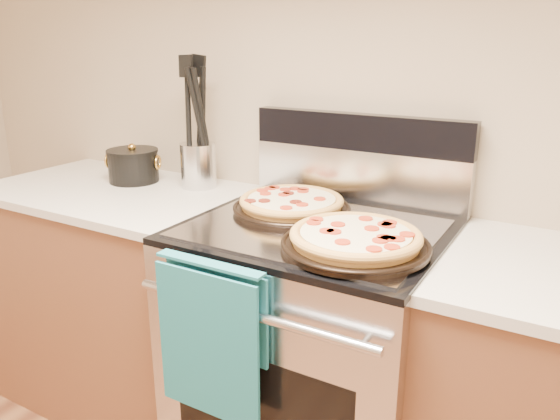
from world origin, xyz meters
The scene contains 14 objects.
wall_back centered at (0.00, 2.00, 1.35)m, with size 4.00×4.00×0.00m, color tan.
range_body centered at (0.00, 1.65, 0.45)m, with size 0.76×0.68×0.90m, color #B7B7BC.
cooktop centered at (0.00, 1.65, 0.91)m, with size 0.76×0.68×0.02m, color black.
backsplash_lower centered at (0.00, 1.96, 1.01)m, with size 0.76×0.06×0.18m, color silver.
backsplash_upper centered at (0.00, 1.96, 1.16)m, with size 0.76×0.06×0.12m, color black.
oven_handle centered at (0.00, 1.27, 0.80)m, with size 0.03×0.03×0.70m, color silver.
dish_towel centered at (-0.12, 1.27, 0.70)m, with size 0.32×0.05×0.42m, color #177467, non-canonical shape.
foil_sheet centered at (0.00, 1.62, 0.92)m, with size 0.70×0.55×0.01m, color gray.
cabinet_left centered at (-0.88, 1.68, 0.44)m, with size 1.00×0.62×0.88m, color brown.
countertop_left centered at (-0.88, 1.68, 0.90)m, with size 1.02×0.64×0.03m, color beige.
pepperoni_pizza_back centered at (-0.13, 1.72, 0.95)m, with size 0.37×0.37×0.05m, color #BE843A, non-canonical shape.
pepperoni_pizza_front centered at (0.18, 1.52, 0.95)m, with size 0.39×0.39×0.05m, color #BE843A, non-canonical shape.
utensil_crock centered at (-0.61, 1.86, 0.99)m, with size 0.14×0.14×0.17m, color silver.
saucepan centered at (-0.89, 1.80, 0.97)m, with size 0.19×0.19×0.12m, color black.
Camera 1 is at (0.68, 0.26, 1.46)m, focal length 35.00 mm.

